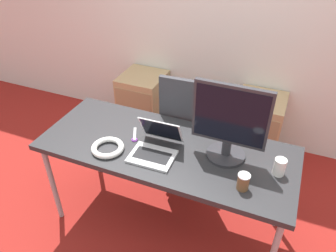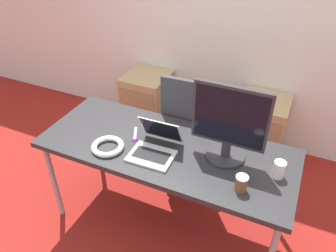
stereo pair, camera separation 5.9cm
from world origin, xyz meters
name	(u,v)px [view 1 (the left image)]	position (x,y,z in m)	size (l,w,h in m)	color
ground_plane	(166,220)	(0.00, 0.00, 0.00)	(14.00, 14.00, 0.00)	maroon
wall_back	(225,15)	(0.00, 1.40, 1.30)	(10.00, 0.05, 2.60)	silver
desk	(166,152)	(0.00, 0.00, 0.73)	(1.78, 0.72, 0.78)	#28282B
office_chair	(191,139)	(-0.01, 0.60, 0.42)	(0.56, 0.57, 1.10)	#232326
cabinet_left	(144,103)	(-0.75, 1.13, 0.33)	(0.44, 0.47, 0.66)	tan
cabinet_right	(257,128)	(0.49, 1.13, 0.33)	(0.44, 0.47, 0.66)	tan
laptop_center	(155,147)	(-0.04, -0.09, 0.83)	(0.30, 0.33, 0.22)	silver
monitor	(230,124)	(0.40, 0.06, 1.04)	(0.48, 0.26, 0.53)	#2D2D33
coffee_cup_white	(280,167)	(0.75, 0.02, 0.84)	(0.07, 0.07, 0.12)	white
coffee_cup_brown	(243,182)	(0.57, -0.19, 0.83)	(0.07, 0.07, 0.11)	brown
cable_coil	(108,148)	(-0.35, -0.19, 0.80)	(0.22, 0.22, 0.04)	white
scissors	(135,136)	(-0.25, 0.02, 0.78)	(0.10, 0.16, 0.01)	#B2B2B7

